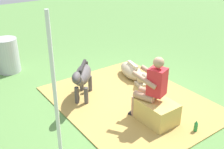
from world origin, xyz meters
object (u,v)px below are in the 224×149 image
(person_seated, at_px, (151,86))
(pony_standing, at_px, (82,76))
(tent_pole_left, at_px, (55,90))
(soda_bottle, at_px, (196,126))
(pony_lying, at_px, (133,72))
(water_barrel, at_px, (7,55))
(hay_bale, at_px, (157,112))

(person_seated, height_order, pony_standing, person_seated)
(tent_pole_left, bearing_deg, soda_bottle, -112.23)
(pony_standing, bearing_deg, tent_pole_left, 137.24)
(pony_lying, bearing_deg, person_seated, 150.60)
(water_barrel, relative_size, tent_pole_left, 0.38)
(pony_standing, xyz_separation_m, tent_pole_left, (-1.29, 1.19, 0.62))
(hay_bale, height_order, water_barrel, water_barrel)
(person_seated, xyz_separation_m, tent_pole_left, (0.11, 1.86, 0.46))
(pony_standing, distance_m, soda_bottle, 2.49)
(tent_pole_left, bearing_deg, pony_lying, -62.31)
(soda_bottle, distance_m, tent_pole_left, 2.65)
(water_barrel, bearing_deg, person_seated, -158.57)
(pony_lying, bearing_deg, soda_bottle, 168.60)
(pony_standing, bearing_deg, water_barrel, 19.04)
(person_seated, xyz_separation_m, pony_lying, (1.54, -0.87, -0.53))
(hay_bale, relative_size, pony_standing, 0.66)
(hay_bale, relative_size, pony_lying, 0.54)
(water_barrel, distance_m, tent_pole_left, 3.82)
(soda_bottle, height_order, water_barrel, water_barrel)
(person_seated, relative_size, pony_standing, 1.19)
(person_seated, distance_m, pony_standing, 1.56)
(soda_bottle, bearing_deg, hay_bale, 28.42)
(hay_bale, bearing_deg, person_seated, 13.32)
(pony_lying, xyz_separation_m, water_barrel, (2.30, 2.37, 0.26))
(hay_bale, distance_m, water_barrel, 4.29)
(hay_bale, bearing_deg, soda_bottle, -151.58)
(soda_bottle, xyz_separation_m, tent_pole_left, (0.92, 2.25, 1.06))
(person_seated, bearing_deg, soda_bottle, -154.23)
(pony_lying, xyz_separation_m, soda_bottle, (-2.35, 0.47, -0.07))
(pony_lying, xyz_separation_m, tent_pole_left, (-1.43, 2.72, 0.99))
(person_seated, height_order, tent_pole_left, tent_pole_left)
(person_seated, height_order, pony_lying, person_seated)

